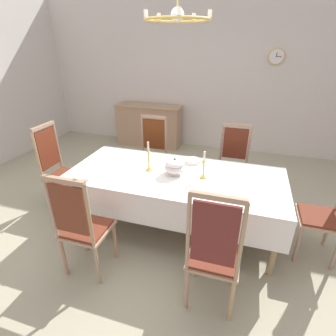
{
  "coord_description": "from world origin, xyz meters",
  "views": [
    {
      "loc": [
        0.72,
        -2.7,
        2.16
      ],
      "look_at": [
        -0.11,
        -0.04,
        0.79
      ],
      "focal_mm": 27.83,
      "sensor_mm": 36.0,
      "label": 1
    }
  ],
  "objects_px": {
    "chair_head_east": "(329,210)",
    "candlestick_west": "(149,159)",
    "chair_north_a": "(152,152)",
    "bowl_near_left": "(193,161)",
    "candlestick_east": "(204,168)",
    "bowl_near_right": "(83,177)",
    "chair_south_a": "(82,225)",
    "soup_tureen": "(175,166)",
    "spoon_secondary": "(75,176)",
    "spoon_primary": "(203,162)",
    "dining_table": "(175,179)",
    "chair_south_b": "(214,252)",
    "sideboard": "(149,125)",
    "mounted_clock": "(276,56)",
    "chandelier": "(177,18)",
    "chair_north_b": "(233,162)",
    "chair_head_west": "(59,168)"
  },
  "relations": [
    {
      "from": "chair_head_east",
      "to": "candlestick_west",
      "type": "height_order",
      "value": "chair_head_east"
    },
    {
      "from": "chair_north_a",
      "to": "bowl_near_left",
      "type": "distance_m",
      "value": 0.99
    },
    {
      "from": "candlestick_east",
      "to": "bowl_near_right",
      "type": "distance_m",
      "value": 1.35
    },
    {
      "from": "chair_head_east",
      "to": "bowl_near_left",
      "type": "xyz_separation_m",
      "value": [
        -1.52,
        0.37,
        0.19
      ]
    },
    {
      "from": "chair_south_a",
      "to": "soup_tureen",
      "type": "distance_m",
      "value": 1.18
    },
    {
      "from": "soup_tureen",
      "to": "spoon_secondary",
      "type": "height_order",
      "value": "soup_tureen"
    },
    {
      "from": "bowl_near_left",
      "to": "spoon_primary",
      "type": "relative_size",
      "value": 1.14
    },
    {
      "from": "dining_table",
      "to": "spoon_secondary",
      "type": "distance_m",
      "value": 1.15
    },
    {
      "from": "chair_north_a",
      "to": "chair_south_b",
      "type": "height_order",
      "value": "chair_south_b"
    },
    {
      "from": "chair_south_a",
      "to": "sideboard",
      "type": "height_order",
      "value": "chair_south_a"
    },
    {
      "from": "bowl_near_left",
      "to": "sideboard",
      "type": "xyz_separation_m",
      "value": [
        -1.49,
        2.3,
        -0.34
      ]
    },
    {
      "from": "dining_table",
      "to": "candlestick_west",
      "type": "distance_m",
      "value": 0.39
    },
    {
      "from": "bowl_near_left",
      "to": "bowl_near_right",
      "type": "distance_m",
      "value": 1.34
    },
    {
      "from": "soup_tureen",
      "to": "spoon_secondary",
      "type": "distance_m",
      "value": 1.14
    },
    {
      "from": "candlestick_east",
      "to": "soup_tureen",
      "type": "bearing_deg",
      "value": 180.0
    },
    {
      "from": "chair_head_east",
      "to": "mounted_clock",
      "type": "distance_m",
      "value": 3.24
    },
    {
      "from": "chandelier",
      "to": "chair_head_east",
      "type": "bearing_deg",
      "value": -0.0
    },
    {
      "from": "chair_south_b",
      "to": "candlestick_east",
      "type": "height_order",
      "value": "chair_south_b"
    },
    {
      "from": "candlestick_east",
      "to": "bowl_near_right",
      "type": "relative_size",
      "value": 1.66
    },
    {
      "from": "spoon_secondary",
      "to": "candlestick_west",
      "type": "bearing_deg",
      "value": 30.95
    },
    {
      "from": "chair_north_b",
      "to": "candlestick_west",
      "type": "bearing_deg",
      "value": 45.65
    },
    {
      "from": "chair_south_a",
      "to": "mounted_clock",
      "type": "relative_size",
      "value": 4.12
    },
    {
      "from": "dining_table",
      "to": "chandelier",
      "type": "xyz_separation_m",
      "value": [
        -0.0,
        -0.0,
        1.65
      ]
    },
    {
      "from": "spoon_secondary",
      "to": "bowl_near_right",
      "type": "bearing_deg",
      "value": -8.66
    },
    {
      "from": "candlestick_west",
      "to": "chandelier",
      "type": "distance_m",
      "value": 1.47
    },
    {
      "from": "chair_south_a",
      "to": "soup_tureen",
      "type": "height_order",
      "value": "chair_south_a"
    },
    {
      "from": "soup_tureen",
      "to": "bowl_near_right",
      "type": "distance_m",
      "value": 1.04
    },
    {
      "from": "chair_south_a",
      "to": "soup_tureen",
      "type": "relative_size",
      "value": 4.73
    },
    {
      "from": "chair_north_a",
      "to": "spoon_primary",
      "type": "relative_size",
      "value": 6.51
    },
    {
      "from": "chair_north_b",
      "to": "spoon_secondary",
      "type": "relative_size",
      "value": 6.22
    },
    {
      "from": "bowl_near_left",
      "to": "sideboard",
      "type": "relative_size",
      "value": 0.14
    },
    {
      "from": "chair_head_east",
      "to": "candlestick_east",
      "type": "height_order",
      "value": "chair_head_east"
    },
    {
      "from": "chair_north_a",
      "to": "soup_tureen",
      "type": "distance_m",
      "value": 1.18
    },
    {
      "from": "chair_south_b",
      "to": "sideboard",
      "type": "xyz_separation_m",
      "value": [
        -1.96,
        3.62,
        -0.16
      ]
    },
    {
      "from": "soup_tureen",
      "to": "candlestick_west",
      "type": "bearing_deg",
      "value": -180.0
    },
    {
      "from": "bowl_near_right",
      "to": "candlestick_east",
      "type": "bearing_deg",
      "value": 18.2
    },
    {
      "from": "chair_north_a",
      "to": "sideboard",
      "type": "xyz_separation_m",
      "value": [
        -0.71,
        1.72,
        -0.13
      ]
    },
    {
      "from": "candlestick_east",
      "to": "chair_south_b",
      "type": "bearing_deg",
      "value": -74.06
    },
    {
      "from": "soup_tureen",
      "to": "bowl_near_right",
      "type": "xyz_separation_m",
      "value": [
        -0.95,
        -0.42,
        -0.07
      ]
    },
    {
      "from": "chair_south_b",
      "to": "mounted_clock",
      "type": "xyz_separation_m",
      "value": [
        0.48,
        3.87,
        1.29
      ]
    },
    {
      "from": "chair_head_west",
      "to": "spoon_primary",
      "type": "xyz_separation_m",
      "value": [
        1.9,
        0.4,
        0.17
      ]
    },
    {
      "from": "candlestick_east",
      "to": "chandelier",
      "type": "distance_m",
      "value": 1.49
    },
    {
      "from": "candlestick_west",
      "to": "bowl_near_right",
      "type": "xyz_separation_m",
      "value": [
        -0.62,
        -0.42,
        -0.12
      ]
    },
    {
      "from": "chair_head_west",
      "to": "mounted_clock",
      "type": "height_order",
      "value": "mounted_clock"
    },
    {
      "from": "chair_north_b",
      "to": "spoon_secondary",
      "type": "height_order",
      "value": "chair_north_b"
    },
    {
      "from": "candlestick_west",
      "to": "chair_north_a",
      "type": "bearing_deg",
      "value": 108.93
    },
    {
      "from": "chair_north_b",
      "to": "sideboard",
      "type": "relative_size",
      "value": 0.77
    },
    {
      "from": "spoon_secondary",
      "to": "chandelier",
      "type": "height_order",
      "value": "chandelier"
    },
    {
      "from": "candlestick_west",
      "to": "candlestick_east",
      "type": "xyz_separation_m",
      "value": [
        0.65,
        -0.0,
        -0.02
      ]
    },
    {
      "from": "candlestick_west",
      "to": "spoon_primary",
      "type": "xyz_separation_m",
      "value": [
        0.58,
        0.4,
        -0.14
      ]
    }
  ]
}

